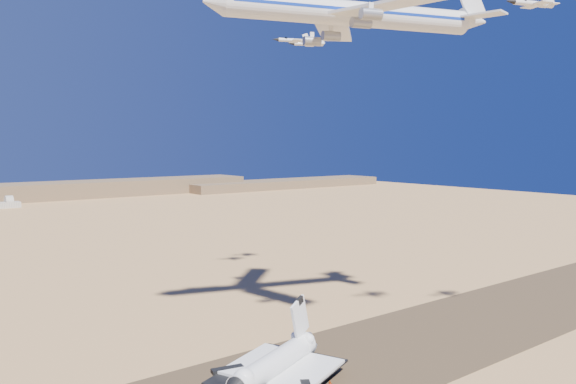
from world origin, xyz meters
TOP-DOWN VIEW (x-y plane):
  - ridgeline at (65.32, 527.31)m, footprint 960.00×90.00m
  - shuttle at (6.39, 0.23)m, footprint 41.67×34.94m
  - carrier_747 at (39.31, 10.88)m, footprint 89.38×66.38m
  - crew_c at (17.32, -8.61)m, footprint 1.12×1.24m
  - chase_jet_a at (69.90, -29.03)m, footprint 15.32×8.99m
  - chase_jet_c at (62.28, 64.16)m, footprint 14.54×8.60m
  - chase_jet_d at (73.70, 68.49)m, footprint 14.33×9.64m

SIDE VIEW (x-z plane):
  - crew_c at x=17.32m, z-range 0.06..1.97m
  - shuttle at x=6.39m, z-range -4.69..15.59m
  - ridgeline at x=65.32m, z-range -1.37..16.63m
  - chase_jet_a at x=69.90m, z-range 96.17..100.09m
  - carrier_747 at x=39.31m, z-range 87.36..109.82m
  - chase_jet_c at x=62.28m, z-range 99.18..102.92m
  - chase_jet_d at x=73.70m, z-range 99.53..103.31m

